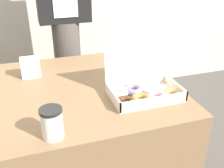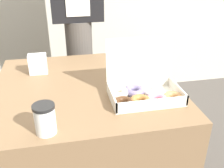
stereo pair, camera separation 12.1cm
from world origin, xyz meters
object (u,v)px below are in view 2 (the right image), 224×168
Objects in this scene: donut_box at (142,91)px; napkin_holder at (38,64)px; coffee_cup at (45,119)px; person_customer at (77,6)px.

napkin_holder is at bearing 141.68° from donut_box.
napkin_holder is (-0.05, 0.57, -0.00)m from coffee_cup.
person_customer reaches higher than donut_box.
donut_box reaches higher than napkin_holder.
coffee_cup is 1.06× the size of napkin_holder.
person_customer reaches higher than coffee_cup.
person_customer is (0.22, 1.05, 0.22)m from coffee_cup.
donut_box is at bearing -75.75° from person_customer.
coffee_cup is (-0.44, -0.18, 0.02)m from donut_box.
napkin_holder is 0.07× the size of person_customer.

